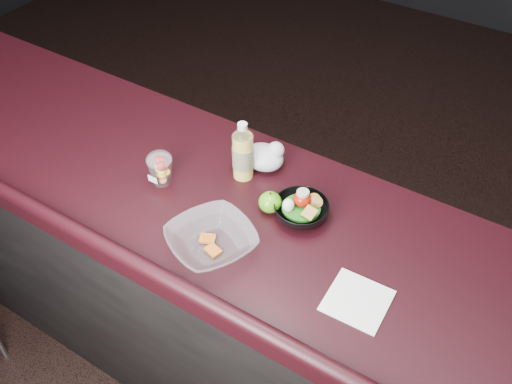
% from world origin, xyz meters
% --- Properties ---
extents(counter, '(4.06, 0.71, 1.02)m').
position_xyz_m(counter, '(0.00, 0.30, 0.51)').
color(counter, black).
rests_on(counter, ground).
extents(lemonade_bottle, '(0.07, 0.07, 0.21)m').
position_xyz_m(lemonade_bottle, '(0.02, 0.43, 1.11)').
color(lemonade_bottle, yellow).
rests_on(lemonade_bottle, counter).
extents(fruit_cup, '(0.08, 0.08, 0.12)m').
position_xyz_m(fruit_cup, '(-0.19, 0.26, 1.08)').
color(fruit_cup, white).
rests_on(fruit_cup, counter).
extents(green_apple, '(0.07, 0.07, 0.07)m').
position_xyz_m(green_apple, '(0.17, 0.34, 1.05)').
color(green_apple, '#30780D').
rests_on(green_apple, counter).
extents(plastic_bag, '(0.14, 0.11, 0.10)m').
position_xyz_m(plastic_bag, '(0.05, 0.50, 1.06)').
color(plastic_bag, silver).
rests_on(plastic_bag, counter).
extents(snack_bowl, '(0.18, 0.18, 0.09)m').
position_xyz_m(snack_bowl, '(0.27, 0.36, 1.05)').
color(snack_bowl, black).
rests_on(snack_bowl, counter).
extents(takeout_bowl, '(0.32, 0.32, 0.06)m').
position_xyz_m(takeout_bowl, '(0.11, 0.12, 1.05)').
color(takeout_bowl, silver).
rests_on(takeout_bowl, counter).
extents(paper_napkin, '(0.17, 0.17, 0.00)m').
position_xyz_m(paper_napkin, '(0.55, 0.17, 1.02)').
color(paper_napkin, white).
rests_on(paper_napkin, counter).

